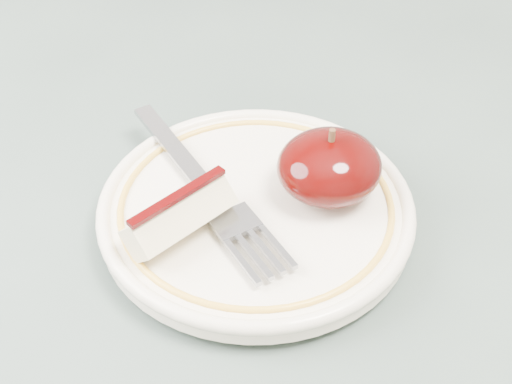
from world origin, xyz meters
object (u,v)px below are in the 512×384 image
object	(u,v)px
table	(155,341)
fork	(205,187)
apple_half	(329,167)
plate	(256,209)

from	to	relation	value
table	fork	world-z (taller)	fork
table	apple_half	world-z (taller)	apple_half
plate	fork	world-z (taller)	fork
plate	fork	xyz separation A→B (m)	(-0.03, 0.02, 0.01)
apple_half	plate	bearing A→B (deg)	175.15
plate	apple_half	xyz separation A→B (m)	(0.05, -0.00, 0.02)
table	fork	xyz separation A→B (m)	(0.05, 0.02, 0.11)
table	apple_half	size ratio (longest dim) A/B	13.78
table	plate	distance (m)	0.13
fork	apple_half	bearing A→B (deg)	-119.48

